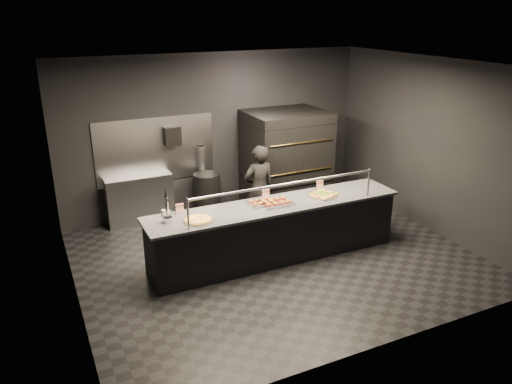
# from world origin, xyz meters

# --- Properties ---
(room) EXTENTS (6.04, 6.00, 3.00)m
(room) POSITION_xyz_m (-0.02, 0.05, 1.50)
(room) COLOR black
(room) RESTS_ON ground
(service_counter) EXTENTS (4.10, 0.78, 1.37)m
(service_counter) POSITION_xyz_m (0.00, -0.00, 0.46)
(service_counter) COLOR black
(service_counter) RESTS_ON ground
(pizza_oven) EXTENTS (1.50, 1.23, 1.91)m
(pizza_oven) POSITION_xyz_m (1.20, 1.90, 0.97)
(pizza_oven) COLOR black
(pizza_oven) RESTS_ON ground
(prep_shelf) EXTENTS (1.20, 0.35, 0.90)m
(prep_shelf) POSITION_xyz_m (-1.60, 2.32, 0.45)
(prep_shelf) COLOR #99999E
(prep_shelf) RESTS_ON ground
(towel_dispenser) EXTENTS (0.30, 0.20, 0.35)m
(towel_dispenser) POSITION_xyz_m (-0.90, 2.39, 1.55)
(towel_dispenser) COLOR black
(towel_dispenser) RESTS_ON room
(fire_extinguisher) EXTENTS (0.14, 0.14, 0.51)m
(fire_extinguisher) POSITION_xyz_m (-0.35, 2.40, 1.06)
(fire_extinguisher) COLOR #B2B2B7
(fire_extinguisher) RESTS_ON room
(beer_tap) EXTENTS (0.13, 0.19, 0.51)m
(beer_tap) POSITION_xyz_m (-1.70, 0.04, 1.07)
(beer_tap) COLOR silver
(beer_tap) RESTS_ON service_counter
(round_pizza) EXTENTS (0.45, 0.45, 0.03)m
(round_pizza) POSITION_xyz_m (-1.29, -0.10, 0.94)
(round_pizza) COLOR silver
(round_pizza) RESTS_ON service_counter
(slider_tray_a) EXTENTS (0.42, 0.31, 0.07)m
(slider_tray_a) POSITION_xyz_m (-0.20, 0.11, 0.95)
(slider_tray_a) COLOR silver
(slider_tray_a) RESTS_ON service_counter
(slider_tray_b) EXTENTS (0.52, 0.40, 0.08)m
(slider_tray_b) POSITION_xyz_m (-0.00, 0.00, 0.95)
(slider_tray_b) COLOR silver
(slider_tray_b) RESTS_ON service_counter
(square_pizza) EXTENTS (0.48, 0.48, 0.05)m
(square_pizza) POSITION_xyz_m (0.85, -0.00, 0.94)
(square_pizza) COLOR silver
(square_pizza) RESTS_ON service_counter
(condiment_jar) EXTENTS (0.15, 0.06, 0.10)m
(condiment_jar) POSITION_xyz_m (-1.66, 0.28, 0.97)
(condiment_jar) COLOR silver
(condiment_jar) RESTS_ON service_counter
(tent_cards) EXTENTS (2.53, 0.04, 0.15)m
(tent_cards) POSITION_xyz_m (-0.17, 0.28, 1.00)
(tent_cards) COLOR white
(tent_cards) RESTS_ON service_counter
(trash_bin) EXTENTS (0.50, 0.50, 0.84)m
(trash_bin) POSITION_xyz_m (-0.37, 2.09, 0.42)
(trash_bin) COLOR black
(trash_bin) RESTS_ON ground
(worker) EXTENTS (0.58, 0.39, 1.56)m
(worker) POSITION_xyz_m (0.23, 1.09, 0.78)
(worker) COLOR black
(worker) RESTS_ON ground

